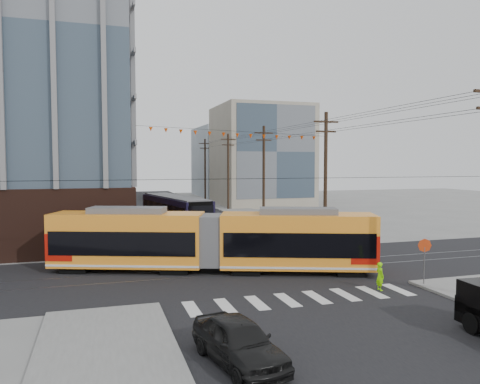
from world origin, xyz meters
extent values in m
plane|color=slate|center=(0.00, 0.00, 0.00)|extent=(160.00, 160.00, 0.00)
cube|color=#8C99A5|center=(-17.00, 52.00, 9.00)|extent=(18.00, 16.00, 18.00)
cube|color=gray|center=(16.00, 48.00, 8.00)|extent=(14.00, 14.00, 16.00)
cube|color=gray|center=(-14.00, 72.00, 10.00)|extent=(16.00, 18.00, 20.00)
cube|color=#8C99A5|center=(18.00, 68.00, 7.00)|extent=(16.00, 16.00, 14.00)
cylinder|color=black|center=(8.50, 56.00, 5.50)|extent=(0.30, 0.30, 11.00)
imported|color=black|center=(-5.26, -9.33, 0.78)|extent=(2.70, 4.87, 1.57)
imported|color=#ADB1B6|center=(-5.15, 11.21, 0.80)|extent=(2.17, 4.98, 1.59)
imported|color=#B5ABAA|center=(-5.59, 19.14, 0.67)|extent=(2.63, 4.90, 1.35)
imported|color=slate|center=(-5.57, 22.56, 0.61)|extent=(2.43, 4.58, 1.22)
imported|color=#87F804|center=(4.62, -2.78, 0.76)|extent=(0.37, 0.56, 1.52)
cube|color=gray|center=(8.30, 10.91, 0.41)|extent=(2.44, 4.13, 0.82)
camera|label=1|loc=(-9.75, -24.06, 6.78)|focal=35.00mm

